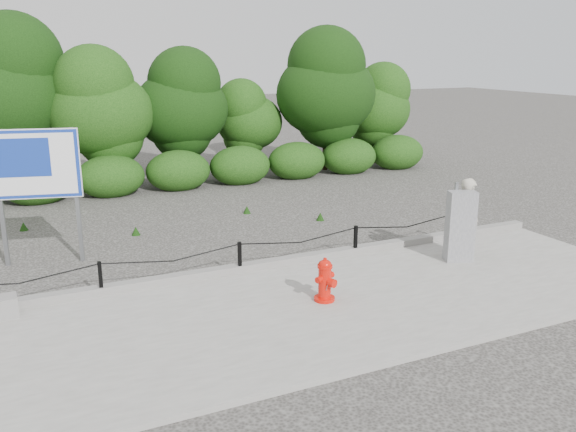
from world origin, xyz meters
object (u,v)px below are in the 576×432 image
at_px(fire_hydrant, 325,280).
at_px(advertising_sign, 35,170).
at_px(pedestrian, 467,218).
at_px(utility_cabinet, 460,226).

bearing_deg(fire_hydrant, advertising_sign, 112.97).
height_order(pedestrian, utility_cabinet, pedestrian).
bearing_deg(pedestrian, fire_hydrant, 109.64).
bearing_deg(pedestrian, advertising_sign, 73.74).
xyz_separation_m(fire_hydrant, advertising_sign, (-4.04, 4.14, 1.45)).
height_order(utility_cabinet, advertising_sign, advertising_sign).
xyz_separation_m(utility_cabinet, advertising_sign, (-7.37, 3.50, 1.10)).
bearing_deg(fire_hydrant, pedestrian, -9.03).
xyz_separation_m(fire_hydrant, utility_cabinet, (3.33, 0.63, 0.34)).
relative_size(fire_hydrant, advertising_sign, 0.28).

